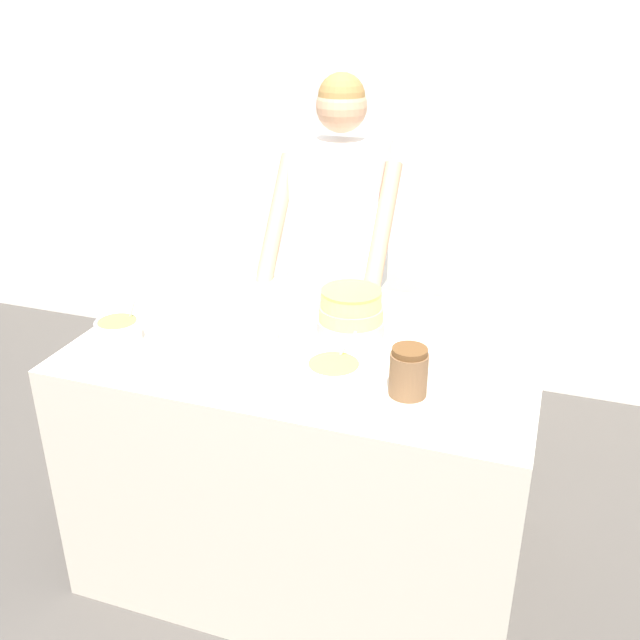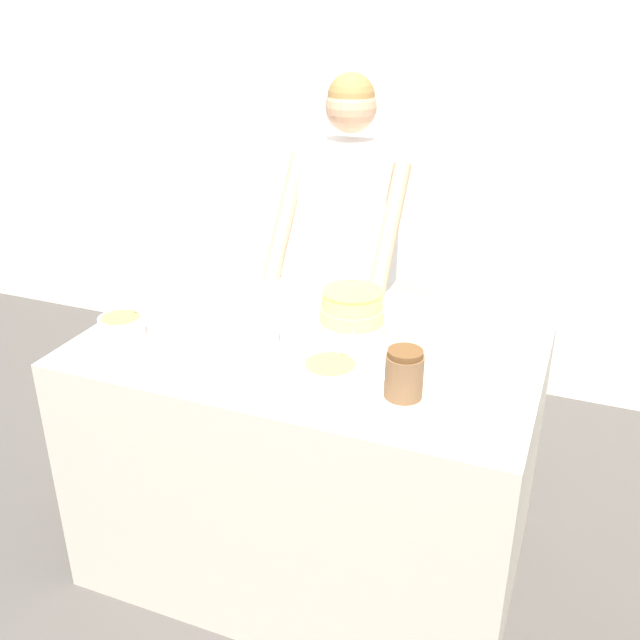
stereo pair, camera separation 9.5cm
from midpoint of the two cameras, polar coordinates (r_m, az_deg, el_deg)
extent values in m
cube|color=silver|center=(3.67, 9.68, 14.26)|extent=(10.00, 0.05, 2.60)
cube|color=beige|center=(2.60, 0.53, -10.50)|extent=(1.49, 0.98, 0.91)
cylinder|color=#2D2D38|center=(3.28, 1.58, -3.35)|extent=(0.11, 0.11, 0.81)
cylinder|color=#2D2D38|center=(3.24, 4.37, -3.87)|extent=(0.11, 0.11, 0.81)
cube|color=white|center=(2.99, 3.26, 8.36)|extent=(0.37, 0.21, 0.61)
cylinder|color=tan|center=(2.92, -1.93, 7.86)|extent=(0.07, 0.38, 0.51)
cylinder|color=tan|center=(2.78, 6.49, 6.82)|extent=(0.07, 0.38, 0.51)
sphere|color=tan|center=(2.89, 3.48, 16.68)|extent=(0.20, 0.20, 0.20)
sphere|color=olive|center=(2.89, 3.50, 17.37)|extent=(0.19, 0.19, 0.19)
cylinder|color=silver|center=(2.39, 3.69, -1.19)|extent=(0.30, 0.30, 0.01)
cylinder|color=pink|center=(2.38, 3.71, -0.56)|extent=(0.23, 0.23, 0.05)
cylinder|color=#DBB275|center=(2.36, 3.74, 0.50)|extent=(0.21, 0.21, 0.05)
cylinder|color=#DBB275|center=(2.34, 3.77, 1.57)|extent=(0.20, 0.20, 0.05)
cylinder|color=#F2DB4C|center=(2.32, 3.79, 2.23)|extent=(0.20, 0.20, 0.01)
cylinder|color=white|center=(2.44, -14.52, -0.59)|extent=(0.15, 0.15, 0.07)
cylinder|color=olive|center=(2.43, -14.60, 0.07)|extent=(0.13, 0.13, 0.01)
cylinder|color=silver|center=(2.44, -13.59, 0.64)|extent=(0.08, 0.04, 0.14)
cylinder|color=white|center=(2.57, -0.39, 1.59)|extent=(0.17, 0.17, 0.07)
cylinder|color=white|center=(2.55, -0.40, 2.22)|extent=(0.14, 0.14, 0.01)
cylinder|color=silver|center=(2.57, -1.48, 3.20)|extent=(0.02, 0.07, 0.19)
cylinder|color=white|center=(2.10, 2.12, -4.27)|extent=(0.17, 0.17, 0.06)
cylinder|color=#F2DB4C|center=(2.09, 2.13, -3.69)|extent=(0.15, 0.15, 0.01)
cylinder|color=silver|center=(2.13, 2.99, -2.45)|extent=(0.08, 0.02, 0.14)
cylinder|color=silver|center=(2.29, -3.05, -0.42)|extent=(0.07, 0.07, 0.15)
cylinder|color=silver|center=(1.97, 13.35, -8.04)|extent=(0.21, 0.21, 0.01)
cylinder|color=brown|center=(2.03, 8.08, -4.50)|extent=(0.11, 0.11, 0.13)
cylinder|color=brown|center=(2.00, 8.20, -2.66)|extent=(0.10, 0.10, 0.02)
camera|label=1|loc=(0.05, -88.80, 0.56)|focal=40.00mm
camera|label=2|loc=(0.05, 91.20, -0.56)|focal=40.00mm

